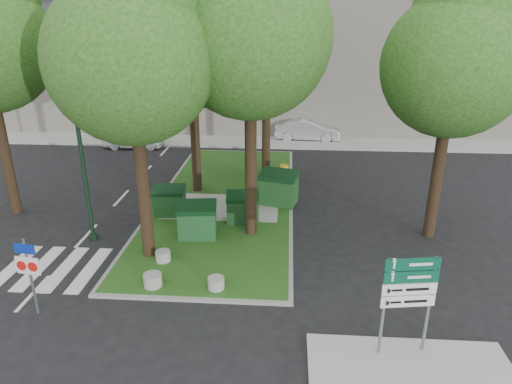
# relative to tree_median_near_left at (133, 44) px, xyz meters

# --- Properties ---
(ground) EXTENTS (120.00, 120.00, 0.00)m
(ground) POSITION_rel_tree_median_near_left_xyz_m (1.41, -2.56, -7.32)
(ground) COLOR black
(ground) RESTS_ON ground
(median_island) EXTENTS (6.00, 16.00, 0.12)m
(median_island) POSITION_rel_tree_median_near_left_xyz_m (1.91, 5.44, -7.26)
(median_island) COLOR #194D16
(median_island) RESTS_ON ground
(median_kerb) EXTENTS (6.30, 16.30, 0.10)m
(median_kerb) POSITION_rel_tree_median_near_left_xyz_m (1.91, 5.44, -7.27)
(median_kerb) COLOR gray
(median_kerb) RESTS_ON ground
(building_sidewalk) EXTENTS (42.00, 3.00, 0.12)m
(building_sidewalk) POSITION_rel_tree_median_near_left_xyz_m (1.41, 15.94, -7.26)
(building_sidewalk) COLOR #999993
(building_sidewalk) RESTS_ON ground
(zebra_crossing) EXTENTS (5.00, 3.00, 0.01)m
(zebra_crossing) POSITION_rel_tree_median_near_left_xyz_m (-2.34, -1.06, -7.31)
(zebra_crossing) COLOR silver
(zebra_crossing) RESTS_ON ground
(apartment_building) EXTENTS (41.00, 12.00, 16.00)m
(apartment_building) POSITION_rel_tree_median_near_left_xyz_m (1.41, 23.44, 0.68)
(apartment_building) COLOR #BAB18C
(apartment_building) RESTS_ON ground
(tree_median_near_left) EXTENTS (5.20, 5.20, 10.53)m
(tree_median_near_left) POSITION_rel_tree_median_near_left_xyz_m (0.00, 0.00, 0.00)
(tree_median_near_left) COLOR black
(tree_median_near_left) RESTS_ON ground
(tree_median_near_right) EXTENTS (5.60, 5.60, 11.46)m
(tree_median_near_right) POSITION_rel_tree_median_near_left_xyz_m (3.50, 2.00, 0.67)
(tree_median_near_right) COLOR black
(tree_median_near_right) RESTS_ON ground
(tree_median_mid) EXTENTS (4.80, 4.80, 9.99)m
(tree_median_mid) POSITION_rel_tree_median_near_left_xyz_m (0.50, 6.50, -0.34)
(tree_median_mid) COLOR black
(tree_median_mid) RESTS_ON ground
(tree_median_far) EXTENTS (5.80, 5.80, 11.93)m
(tree_median_far) POSITION_rel_tree_median_near_left_xyz_m (3.70, 9.50, 1.00)
(tree_median_far) COLOR black
(tree_median_far) RESTS_ON ground
(tree_street_right) EXTENTS (5.00, 5.00, 10.06)m
(tree_street_right) POSITION_rel_tree_median_near_left_xyz_m (10.50, 2.50, -0.33)
(tree_street_right) COLOR black
(tree_street_right) RESTS_ON ground
(dumpster_a) EXTENTS (1.43, 1.05, 1.27)m
(dumpster_a) POSITION_rel_tree_median_near_left_xyz_m (-0.22, 3.46, -6.59)
(dumpster_a) COLOR #103B13
(dumpster_a) RESTS_ON median_island
(dumpster_b) EXTENTS (1.59, 1.19, 1.38)m
(dumpster_b) POSITION_rel_tree_median_near_left_xyz_m (1.38, 1.50, -6.54)
(dumpster_b) COLOR #123F19
(dumpster_b) RESTS_ON median_island
(dumpster_c) EXTENTS (1.43, 1.07, 1.25)m
(dumpster_c) POSITION_rel_tree_median_near_left_xyz_m (2.98, 3.02, -6.60)
(dumpster_c) COLOR black
(dumpster_c) RESTS_ON median_island
(dumpster_d) EXTENTS (1.89, 1.54, 1.53)m
(dumpster_d) POSITION_rel_tree_median_near_left_xyz_m (4.41, 5.05, -6.46)
(dumpster_d) COLOR #123C15
(dumpster_d) RESTS_ON median_island
(bollard_left) EXTENTS (0.58, 0.58, 0.41)m
(bollard_left) POSITION_rel_tree_median_near_left_xyz_m (0.62, -2.06, -6.99)
(bollard_left) COLOR gray
(bollard_left) RESTS_ON median_island
(bollard_right) EXTENTS (0.52, 0.52, 0.37)m
(bollard_right) POSITION_rel_tree_median_near_left_xyz_m (2.64, -2.06, -7.01)
(bollard_right) COLOR #979692
(bollard_right) RESTS_ON median_island
(bollard_mid) EXTENTS (0.52, 0.52, 0.37)m
(bollard_mid) POSITION_rel_tree_median_near_left_xyz_m (0.53, -0.48, -7.01)
(bollard_mid) COLOR gray
(bollard_mid) RESTS_ON median_island
(litter_bin) EXTENTS (0.46, 0.46, 0.80)m
(litter_bin) POSITION_rel_tree_median_near_left_xyz_m (4.61, 8.26, -6.80)
(litter_bin) COLOR gold
(litter_bin) RESTS_ON median_island
(street_lamp) EXTENTS (0.49, 0.49, 6.12)m
(street_lamp) POSITION_rel_tree_median_near_left_xyz_m (-2.68, 1.18, -3.47)
(street_lamp) COLOR black
(street_lamp) RESTS_ON ground
(traffic_sign_pole) EXTENTS (0.73, 0.13, 2.43)m
(traffic_sign_pole) POSITION_rel_tree_median_near_left_xyz_m (-2.40, -3.54, -5.76)
(traffic_sign_pole) COLOR slate
(traffic_sign_pole) RESTS_ON ground
(directional_sign) EXTENTS (1.34, 0.27, 2.70)m
(directional_sign) POSITION_rel_tree_median_near_left_xyz_m (7.78, -4.56, -5.40)
(directional_sign) COLOR slate
(directional_sign) RESTS_ON sidewalk_corner
(car_white) EXTENTS (3.98, 1.69, 1.34)m
(car_white) POSITION_rel_tree_median_near_left_xyz_m (-5.30, 14.16, -6.65)
(car_white) COLOR silver
(car_white) RESTS_ON ground
(car_silver) EXTENTS (4.57, 1.85, 1.48)m
(car_silver) POSITION_rel_tree_median_near_left_xyz_m (6.12, 16.91, -6.58)
(car_silver) COLOR #A7AAAF
(car_silver) RESTS_ON ground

